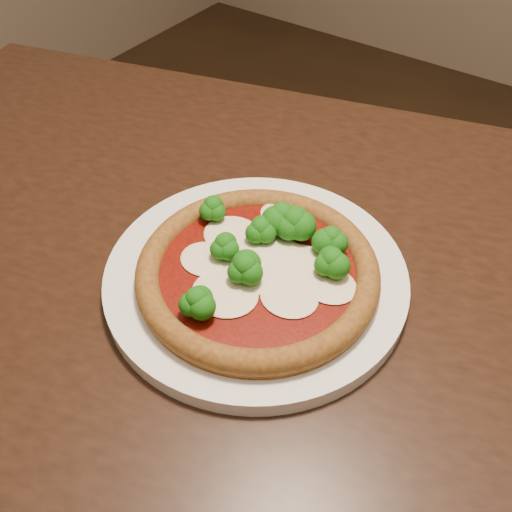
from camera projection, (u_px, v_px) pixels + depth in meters
The scene contains 3 objects.
dining_table at pixel (315, 318), 0.71m from camera, with size 1.49×1.05×0.75m.
plate at pixel (256, 276), 0.61m from camera, with size 0.32×0.32×0.02m, color white.
pizza at pixel (260, 266), 0.59m from camera, with size 0.25×0.25×0.06m.
Camera 1 is at (-0.05, -0.44, 1.21)m, focal length 40.00 mm.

